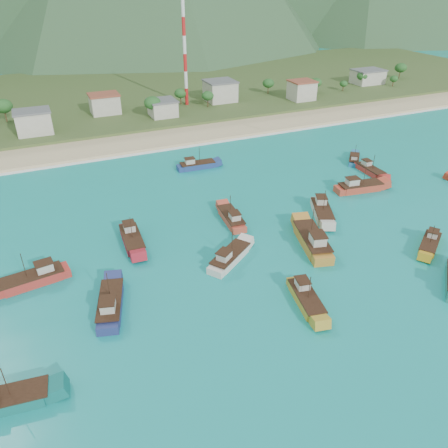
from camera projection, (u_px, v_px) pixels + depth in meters
name	position (u px, v px, depth m)	size (l,w,h in m)	color
ground	(241.00, 298.00, 70.58)	(600.00, 600.00, 0.00)	#0C768C
beach	(128.00, 143.00, 132.97)	(400.00, 18.00, 1.20)	beige
land	(95.00, 97.00, 181.14)	(400.00, 110.00, 2.40)	#385123
surf_line	(136.00, 154.00, 125.47)	(400.00, 2.50, 0.08)	white
village	(148.00, 103.00, 154.70)	(220.26, 27.26, 7.37)	beige
vegetation	(96.00, 109.00, 147.48)	(271.69, 25.48, 7.96)	#235623
radio_tower	(185.00, 54.00, 156.12)	(1.20, 1.20, 36.22)	red
boat_0	(231.00, 218.00, 91.51)	(3.99, 10.62, 6.14)	#BC4430
boat_1	(430.00, 244.00, 83.13)	(9.27, 7.61, 5.53)	#BB8E1B
boat_7	(111.00, 305.00, 67.78)	(6.34, 11.92, 6.75)	navy
boat_8	(370.00, 171.00, 113.41)	(3.17, 9.86, 5.78)	red
boat_9	(4.00, 401.00, 52.70)	(11.52, 4.54, 6.63)	#0F625E
boat_10	(359.00, 187.00, 104.21)	(12.16, 5.10, 6.97)	#BA3E2A
boat_12	(132.00, 239.00, 84.27)	(3.86, 11.30, 6.59)	#A51C2A
boat_13	(306.00, 299.00, 69.24)	(4.94, 10.61, 6.04)	#B5922B
boat_14	(230.00, 258.00, 79.01)	(10.54, 8.76, 6.31)	beige
boat_17	(322.00, 212.00, 93.91)	(7.74, 11.67, 6.68)	beige
boat_19	(312.00, 241.00, 83.25)	(7.34, 14.01, 7.94)	#B5792A
boat_25	(197.00, 166.00, 116.08)	(10.46, 3.62, 6.09)	navy
boat_26	(354.00, 160.00, 120.20)	(7.44, 8.03, 5.00)	#1F628F
boat_29	(34.00, 279.00, 73.38)	(11.88, 5.07, 6.80)	#B32E26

